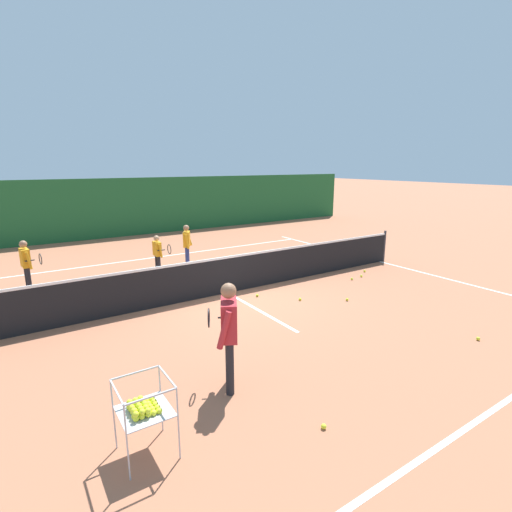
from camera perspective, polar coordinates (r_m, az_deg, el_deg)
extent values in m
plane|color=#A86647|center=(9.98, -4.25, -5.48)|extent=(120.00, 120.00, 0.00)
cube|color=white|center=(5.96, 28.90, -21.36)|extent=(11.85, 0.08, 0.01)
cube|color=white|center=(14.20, -13.70, -0.05)|extent=(11.85, 0.08, 0.01)
cube|color=white|center=(13.74, 17.87, -0.79)|extent=(0.08, 11.01, 0.01)
cube|color=white|center=(9.98, -4.25, -5.47)|extent=(0.08, 5.73, 0.01)
cylinder|color=#333338|center=(13.76, 18.49, 1.42)|extent=(0.08, 0.08, 1.05)
cube|color=black|center=(9.84, -4.29, -2.95)|extent=(12.12, 0.02, 0.92)
cube|color=white|center=(9.72, -4.34, -0.21)|extent=(12.12, 0.03, 0.06)
cylinder|color=black|center=(5.72, -3.90, -16.33)|extent=(0.12, 0.12, 0.81)
cylinder|color=black|center=(5.99, -3.94, -14.86)|extent=(0.12, 0.12, 0.81)
cube|color=#B2262D|center=(5.55, -4.03, -9.38)|extent=(0.43, 0.53, 0.57)
sphere|color=#996B4C|center=(5.40, -4.11, -5.18)|extent=(0.22, 0.22, 0.22)
cylinder|color=#B2262D|center=(5.31, -4.75, -10.89)|extent=(0.23, 0.18, 0.55)
cylinder|color=#B2262D|center=(5.82, -4.46, -8.69)|extent=(0.19, 0.16, 0.56)
torus|color=#262628|center=(5.85, -7.02, -9.11)|extent=(0.16, 0.27, 0.29)
cylinder|color=black|center=(5.84, -4.59, -9.08)|extent=(0.21, 0.13, 0.03)
cylinder|color=black|center=(11.70, -30.84, -2.83)|extent=(0.10, 0.10, 0.67)
cylinder|color=black|center=(11.46, -30.61, -3.12)|extent=(0.10, 0.10, 0.67)
cube|color=orange|center=(11.45, -31.07, -0.23)|extent=(0.23, 0.42, 0.47)
sphere|color=#996B4C|center=(11.38, -31.28, 1.52)|extent=(0.19, 0.19, 0.19)
cylinder|color=orange|center=(11.69, -30.98, -0.12)|extent=(0.19, 0.09, 0.46)
cylinder|color=orange|center=(11.24, -30.67, -0.58)|extent=(0.15, 0.09, 0.46)
torus|color=#262628|center=(11.28, -29.35, -0.40)|extent=(0.06, 0.29, 0.29)
cylinder|color=black|center=(11.24, -30.56, -0.59)|extent=(0.22, 0.06, 0.03)
cylinder|color=black|center=(11.93, -14.51, -1.22)|extent=(0.09, 0.09, 0.59)
cylinder|color=black|center=(11.72, -14.15, -1.46)|extent=(0.09, 0.09, 0.59)
cube|color=orange|center=(11.71, -14.47, 1.05)|extent=(0.17, 0.36, 0.42)
sphere|color=tan|center=(11.65, -14.56, 2.57)|extent=(0.16, 0.16, 0.16)
cylinder|color=orange|center=(11.92, -14.55, 1.14)|extent=(0.16, 0.06, 0.41)
cylinder|color=orange|center=(11.54, -14.00, 0.75)|extent=(0.12, 0.06, 0.41)
torus|color=#262628|center=(11.62, -12.75, 0.99)|extent=(0.02, 0.29, 0.29)
cylinder|color=black|center=(11.54, -13.89, 0.84)|extent=(0.22, 0.03, 0.03)
cylinder|color=navy|center=(12.65, -10.09, 0.03)|extent=(0.10, 0.10, 0.68)
cylinder|color=navy|center=(12.40, -10.21, -0.25)|extent=(0.10, 0.10, 0.68)
cube|color=orange|center=(12.40, -10.26, 2.48)|extent=(0.36, 0.44, 0.48)
sphere|color=#996B4C|center=(12.34, -10.33, 4.12)|extent=(0.19, 0.19, 0.19)
cylinder|color=orange|center=(12.63, -9.89, 2.56)|extent=(0.20, 0.15, 0.46)
cylinder|color=orange|center=(12.18, -10.20, 2.12)|extent=(0.16, 0.13, 0.47)
cylinder|color=#B7B7BC|center=(5.04, -20.37, -21.22)|extent=(0.02, 0.02, 0.89)
cylinder|color=#B7B7BC|center=(5.15, -13.94, -19.88)|extent=(0.02, 0.02, 0.89)
cylinder|color=#B7B7BC|center=(4.59, -18.58, -24.90)|extent=(0.02, 0.02, 0.89)
cylinder|color=#B7B7BC|center=(4.72, -11.44, -23.24)|extent=(0.02, 0.02, 0.89)
cube|color=#B7B7BC|center=(4.80, -16.17, -21.24)|extent=(0.56, 0.56, 0.01)
cube|color=#B7B7BC|center=(4.86, -17.48, -16.20)|extent=(0.56, 0.02, 0.02)
cube|color=#B7B7BC|center=(4.39, -15.31, -19.48)|extent=(0.56, 0.02, 0.02)
cube|color=#B7B7BC|center=(4.57, -19.99, -18.46)|extent=(0.02, 0.56, 0.02)
cube|color=#B7B7BC|center=(4.69, -13.05, -17.03)|extent=(0.02, 0.56, 0.02)
sphere|color=yellow|center=(4.66, -17.38, -22.03)|extent=(0.07, 0.07, 0.07)
sphere|color=yellow|center=(4.70, -17.60, -21.69)|extent=(0.07, 0.07, 0.07)
sphere|color=yellow|center=(4.76, -17.73, -21.18)|extent=(0.07, 0.07, 0.07)
sphere|color=yellow|center=(4.81, -18.03, -20.78)|extent=(0.07, 0.07, 0.07)
sphere|color=yellow|center=(4.86, -18.27, -20.48)|extent=(0.07, 0.07, 0.07)
sphere|color=yellow|center=(4.67, -16.58, -21.85)|extent=(0.07, 0.07, 0.07)
sphere|color=yellow|center=(4.72, -16.73, -21.52)|extent=(0.07, 0.07, 0.07)
sphere|color=yellow|center=(4.78, -16.96, -21.07)|extent=(0.07, 0.07, 0.07)
sphere|color=yellow|center=(4.83, -17.21, -20.64)|extent=(0.07, 0.07, 0.07)
sphere|color=yellow|center=(4.88, -17.52, -20.28)|extent=(0.07, 0.07, 0.07)
sphere|color=yellow|center=(4.68, -15.70, -21.67)|extent=(0.07, 0.07, 0.07)
sphere|color=yellow|center=(4.73, -15.95, -21.31)|extent=(0.07, 0.07, 0.07)
sphere|color=yellow|center=(4.79, -16.22, -20.89)|extent=(0.07, 0.07, 0.07)
sphere|color=yellow|center=(4.84, -16.41, -20.51)|extent=(0.07, 0.07, 0.07)
sphere|color=yellow|center=(4.89, -16.64, -20.15)|extent=(0.07, 0.07, 0.07)
sphere|color=yellow|center=(4.69, -14.95, -21.55)|extent=(0.07, 0.07, 0.07)
sphere|color=yellow|center=(4.74, -15.15, -21.11)|extent=(0.07, 0.07, 0.07)
sphere|color=yellow|center=(4.80, -15.47, -20.74)|extent=(0.07, 0.07, 0.07)
sphere|color=yellow|center=(4.85, -15.69, -20.38)|extent=(0.07, 0.07, 0.07)
sphere|color=yellow|center=(4.91, -15.97, -19.98)|extent=(0.07, 0.07, 0.07)
sphere|color=yellow|center=(4.71, -14.16, -21.40)|extent=(0.07, 0.07, 0.07)
sphere|color=yellow|center=(4.76, -14.42, -20.98)|extent=(0.07, 0.07, 0.07)
sphere|color=yellow|center=(4.82, -14.72, -20.54)|extent=(0.07, 0.07, 0.07)
sphere|color=yellow|center=(4.87, -14.91, -20.16)|extent=(0.07, 0.07, 0.07)
sphere|color=yellow|center=(4.91, -15.20, -19.81)|extent=(0.07, 0.07, 0.07)
sphere|color=yellow|center=(4.62, -17.40, -21.50)|extent=(0.07, 0.07, 0.07)
sphere|color=yellow|center=(4.68, -17.62, -21.07)|extent=(0.07, 0.07, 0.07)
sphere|color=yellow|center=(4.73, -17.91, -20.67)|extent=(0.07, 0.07, 0.07)
sphere|color=yellow|center=(4.78, -18.11, -20.31)|extent=(0.07, 0.07, 0.07)
sphere|color=yellow|center=(4.83, -18.26, -19.92)|extent=(0.07, 0.07, 0.07)
sphere|color=yellow|center=(4.64, -16.53, -21.29)|extent=(0.07, 0.07, 0.07)
sphere|color=yellow|center=(4.69, -16.73, -20.91)|extent=(0.07, 0.07, 0.07)
sphere|color=yellow|center=(4.74, -16.97, -20.51)|extent=(0.07, 0.07, 0.07)
sphere|color=yellow|center=(4.80, -17.25, -20.14)|extent=(0.07, 0.07, 0.07)
sphere|color=yellow|center=(4.85, -17.44, -19.78)|extent=(0.07, 0.07, 0.07)
sphere|color=yellow|center=(4.65, -15.73, -21.21)|extent=(0.07, 0.07, 0.07)
sphere|color=yellow|center=(4.70, -16.05, -20.80)|extent=(0.07, 0.07, 0.07)
sphere|color=yellow|center=(4.75, -16.17, -20.36)|extent=(0.07, 0.07, 0.07)
sphere|color=yellow|center=(4.81, -16.43, -19.98)|extent=(0.07, 0.07, 0.07)
sphere|color=yellow|center=(4.86, -16.77, -19.59)|extent=(0.07, 0.07, 0.07)
sphere|color=yellow|center=(9.68, 0.19, -5.86)|extent=(0.07, 0.07, 0.07)
sphere|color=yellow|center=(9.47, 6.56, -6.39)|extent=(0.07, 0.07, 0.07)
sphere|color=yellow|center=(5.35, 10.01, -23.64)|extent=(0.07, 0.07, 0.07)
sphere|color=yellow|center=(9.65, 13.37, -6.29)|extent=(0.07, 0.07, 0.07)
sphere|color=yellow|center=(12.28, 15.81, -2.16)|extent=(0.07, 0.07, 0.07)
sphere|color=yellow|center=(11.36, 14.04, -3.31)|extent=(0.07, 0.07, 0.07)
sphere|color=yellow|center=(8.52, 30.09, -10.56)|extent=(0.07, 0.07, 0.07)
sphere|color=yellow|center=(11.72, 15.37, -2.87)|extent=(0.07, 0.07, 0.07)
cube|color=#1E5B2D|center=(18.50, -19.01, 6.82)|extent=(26.07, 0.08, 2.63)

